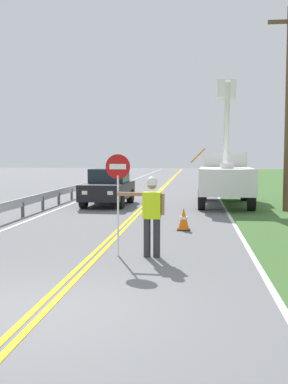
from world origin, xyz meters
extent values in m
plane|color=slate|center=(0.00, 0.00, 0.00)|extent=(160.00, 160.00, 0.00)
cube|color=yellow|center=(-0.09, 20.00, 0.01)|extent=(0.11, 110.00, 0.01)
cube|color=yellow|center=(0.09, 20.00, 0.01)|extent=(0.11, 110.00, 0.01)
cube|color=silver|center=(3.60, 20.00, 0.01)|extent=(0.12, 110.00, 0.01)
cube|color=silver|center=(-3.60, 20.00, 0.01)|extent=(0.12, 110.00, 0.01)
cylinder|color=#2D2D33|center=(1.42, 3.84, 0.44)|extent=(0.16, 0.16, 0.88)
cylinder|color=#2D2D33|center=(1.20, 3.85, 0.44)|extent=(0.16, 0.16, 0.88)
cube|color=#C6EA19|center=(1.31, 3.85, 1.18)|extent=(0.41, 0.26, 0.60)
cylinder|color=#996B4C|center=(0.81, 3.87, 1.43)|extent=(0.60, 0.11, 0.09)
cylinder|color=#996B4C|center=(1.55, 3.84, 1.21)|extent=(0.09, 0.09, 0.48)
sphere|color=#996B4C|center=(1.31, 3.85, 1.65)|extent=(0.22, 0.22, 0.22)
sphere|color=white|center=(1.31, 3.85, 1.70)|extent=(0.25, 0.25, 0.25)
cylinder|color=silver|center=(0.53, 3.88, 0.92)|extent=(0.04, 0.04, 1.85)
cylinder|color=#B71414|center=(0.53, 3.88, 2.05)|extent=(0.56, 0.03, 0.56)
cube|color=white|center=(0.53, 3.86, 2.05)|extent=(0.38, 0.01, 0.12)
cube|color=white|center=(3.65, 14.05, 1.21)|extent=(2.47, 4.68, 1.10)
cube|color=white|center=(3.77, 17.49, 1.46)|extent=(2.27, 2.18, 2.00)
cube|color=#1E2833|center=(3.81, 18.52, 1.76)|extent=(1.98, 0.13, 0.90)
cylinder|color=silver|center=(3.61, 13.13, 1.88)|extent=(0.56, 0.56, 0.24)
cylinder|color=silver|center=(3.66, 14.36, 3.71)|extent=(0.34, 2.67, 3.54)
cube|color=white|center=(3.70, 15.59, 5.41)|extent=(0.93, 0.93, 0.80)
cube|color=orange|center=(2.40, 12.29, 2.31)|extent=(0.62, 0.82, 0.59)
cylinder|color=black|center=(2.74, 17.33, 0.46)|extent=(0.35, 0.93, 0.92)
cylinder|color=black|center=(4.79, 17.26, 0.46)|extent=(0.35, 0.93, 0.92)
cylinder|color=black|center=(2.58, 13.05, 0.46)|extent=(0.35, 0.93, 0.92)
cylinder|color=black|center=(4.64, 12.97, 0.46)|extent=(0.35, 0.93, 0.92)
cube|color=black|center=(-1.72, 14.33, 0.70)|extent=(1.97, 4.16, 0.72)
cube|color=#1E2833|center=(-1.71, 14.58, 1.38)|extent=(1.67, 1.77, 0.64)
cube|color=#EAEACC|center=(-1.23, 12.28, 0.75)|extent=(0.24, 0.07, 0.16)
cube|color=#EAEACC|center=(-2.34, 12.32, 0.75)|extent=(0.24, 0.07, 0.16)
cylinder|color=black|center=(-0.94, 13.03, 0.34)|extent=(0.30, 0.69, 0.68)
cylinder|color=black|center=(-2.58, 13.08, 0.34)|extent=(0.30, 0.69, 0.68)
cylinder|color=black|center=(-0.86, 15.57, 0.34)|extent=(0.30, 0.69, 0.68)
cylinder|color=black|center=(-2.50, 15.62, 0.34)|extent=(0.30, 0.69, 0.68)
cylinder|color=brown|center=(6.06, 12.97, 4.15)|extent=(0.28, 0.28, 8.30)
cone|color=orange|center=(1.94, 7.66, 0.35)|extent=(0.36, 0.36, 0.70)
cylinder|color=white|center=(1.94, 7.66, 0.39)|extent=(0.25, 0.25, 0.08)
cube|color=black|center=(1.94, 7.66, 0.01)|extent=(0.40, 0.40, 0.03)
cube|color=#9EA0A3|center=(-4.20, 15.85, 0.55)|extent=(0.06, 32.00, 0.32)
cube|color=#4C4C51|center=(-4.20, 10.13, 0.28)|extent=(0.10, 0.10, 0.55)
cube|color=#4C4C51|center=(-4.20, 12.42, 0.28)|extent=(0.10, 0.10, 0.55)
cube|color=#4C4C51|center=(-4.20, 14.70, 0.28)|extent=(0.10, 0.10, 0.55)
cube|color=#4C4C51|center=(-4.20, 16.99, 0.28)|extent=(0.10, 0.10, 0.55)
cube|color=#4C4C51|center=(-4.20, 19.27, 0.28)|extent=(0.10, 0.10, 0.55)
cube|color=#4C4C51|center=(-4.20, 21.56, 0.28)|extent=(0.10, 0.10, 0.55)
cube|color=#4C4C51|center=(-4.20, 23.85, 0.28)|extent=(0.10, 0.10, 0.55)
cube|color=#4C4C51|center=(-4.20, 26.13, 0.28)|extent=(0.10, 0.10, 0.55)
cube|color=#4C4C51|center=(-4.20, 28.42, 0.28)|extent=(0.10, 0.10, 0.55)
cube|color=#4C4C51|center=(-4.20, 30.70, 0.28)|extent=(0.10, 0.10, 0.55)
camera|label=1|loc=(2.26, -6.20, 2.29)|focal=42.20mm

